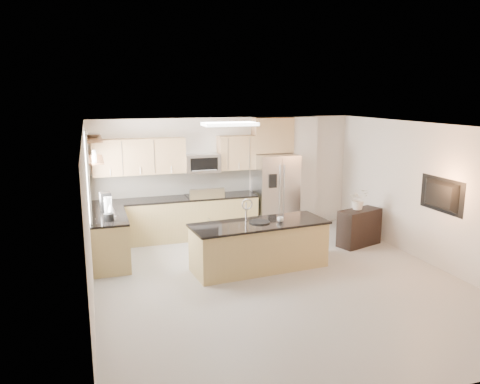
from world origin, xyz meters
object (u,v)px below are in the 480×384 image
object	(u,v)px
refrigerator	(275,193)
television	(438,195)
credenza	(359,227)
island	(259,245)
kettle	(111,209)
flower_vase	(359,194)
range	(204,216)
coffee_maker	(106,202)
cup	(280,219)
microwave	(202,163)
blender	(108,210)
platter	(260,222)
bowl	(93,135)

from	to	relation	value
refrigerator	television	world-z (taller)	refrigerator
refrigerator	credenza	bearing A→B (deg)	-50.22
island	kettle	bearing A→B (deg)	152.38
flower_vase	television	bearing A→B (deg)	-69.49
flower_vase	range	bearing A→B (deg)	152.39
coffee_maker	cup	bearing A→B (deg)	-27.16
credenza	flower_vase	size ratio (longest dim) A/B	1.45
range	cup	world-z (taller)	range
microwave	blender	bearing A→B (deg)	-142.74
range	flower_vase	xyz separation A→B (m)	(2.91, -1.52, 0.62)
coffee_maker	credenza	bearing A→B (deg)	-9.47
coffee_maker	flower_vase	bearing A→B (deg)	-8.91
credenza	flower_vase	world-z (taller)	flower_vase
coffee_maker	flower_vase	size ratio (longest dim) A/B	0.56
microwave	television	bearing A→B (deg)	-42.75
blender	flower_vase	world-z (taller)	flower_vase
platter	coffee_maker	distance (m)	2.97
bowl	television	bearing A→B (deg)	-21.12
cup	credenza	bearing A→B (deg)	18.10
television	coffee_maker	bearing A→B (deg)	66.97
platter	television	bearing A→B (deg)	-17.22
kettle	flower_vase	xyz separation A→B (m)	(4.94, -0.38, 0.05)
flower_vase	television	xyz separation A→B (m)	(0.60, -1.60, 0.26)
range	microwave	size ratio (longest dim) A/B	1.50
television	platter	bearing A→B (deg)	72.78
range	refrigerator	xyz separation A→B (m)	(1.66, -0.05, 0.42)
platter	coffee_maker	xyz separation A→B (m)	(-2.59, 1.45, 0.23)
cup	flower_vase	xyz separation A→B (m)	(2.05, 0.73, 0.19)
cup	platter	distance (m)	0.38
bowl	blender	bearing A→B (deg)	-72.59
platter	bowl	xyz separation A→B (m)	(-2.74, 1.29, 1.52)
blender	coffee_maker	xyz separation A→B (m)	(-0.02, 0.72, -0.01)
microwave	blender	size ratio (longest dim) A/B	1.79
credenza	platter	world-z (taller)	platter
blender	flower_vase	distance (m)	4.99
blender	coffee_maker	size ratio (longest dim) A/B	1.16
platter	kettle	world-z (taller)	kettle
coffee_maker	television	xyz separation A→B (m)	(5.61, -2.38, 0.26)
microwave	platter	bearing A→B (deg)	-77.97
platter	coffee_maker	size ratio (longest dim) A/B	1.00
microwave	television	xyz separation A→B (m)	(3.51, -3.24, -0.28)
microwave	television	world-z (taller)	microwave
refrigerator	bowl	size ratio (longest dim) A/B	4.81
microwave	island	xyz separation A→B (m)	(0.49, -2.32, -1.20)
refrigerator	kettle	size ratio (longest dim) A/B	6.29
refrigerator	kettle	bearing A→B (deg)	-163.49
cup	bowl	size ratio (longest dim) A/B	0.32
credenza	television	world-z (taller)	television
television	credenza	bearing A→B (deg)	20.45
platter	cup	bearing A→B (deg)	-10.70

